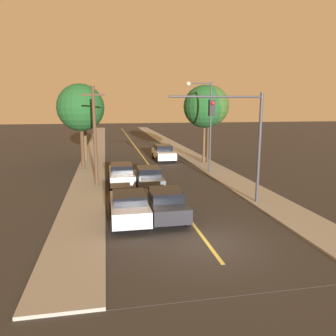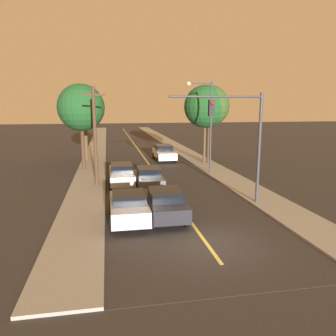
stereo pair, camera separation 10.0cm
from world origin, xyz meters
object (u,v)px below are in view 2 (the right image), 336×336
at_px(tree_right_near, 209,106).
at_px(tree_right_far, 205,107).
at_px(streetlamp_right, 205,115).
at_px(car_outer_lane_front, 129,206).
at_px(traffic_signal_mast, 240,129).
at_px(car_far_oncoming, 164,153).
at_px(car_near_lane_second, 149,177).
at_px(tree_left_near, 81,108).
at_px(tree_left_far, 84,112).
at_px(car_outer_lane_second, 122,174).
at_px(utility_pole_left, 95,134).
at_px(car_near_lane_front, 165,203).

bearing_deg(tree_right_near, tree_right_far, -165.09).
bearing_deg(streetlamp_right, car_outer_lane_front, -123.59).
bearing_deg(traffic_signal_mast, car_far_oncoming, 95.10).
xyz_separation_m(car_near_lane_second, traffic_signal_mast, (4.62, -5.17, 3.74)).
relative_size(tree_left_near, tree_left_far, 1.13).
height_order(car_outer_lane_second, tree_right_far, tree_right_far).
relative_size(utility_pole_left, tree_left_near, 0.92).
distance_m(tree_left_far, tree_right_far, 12.67).
distance_m(traffic_signal_mast, tree_left_near, 15.96).
height_order(car_far_oncoming, traffic_signal_mast, traffic_signal_mast).
bearing_deg(car_outer_lane_front, car_near_lane_second, 74.89).
bearing_deg(car_near_lane_front, streetlamp_right, 63.45).
xyz_separation_m(streetlamp_right, tree_right_near, (1.87, 4.97, 0.76)).
xyz_separation_m(tree_left_far, tree_right_near, (12.32, -4.22, 0.57)).
xyz_separation_m(utility_pole_left, tree_right_near, (10.88, 7.85, 1.98)).
bearing_deg(tree_right_far, traffic_signal_mast, -98.79).
bearing_deg(car_near_lane_second, car_outer_lane_second, 152.64).
bearing_deg(tree_right_far, tree_right_near, 14.91).
distance_m(car_near_lane_front, traffic_signal_mast, 6.12).
relative_size(car_far_oncoming, tree_left_far, 0.71).
distance_m(car_far_oncoming, tree_left_near, 10.31).
xyz_separation_m(tree_left_far, tree_right_far, (11.90, -4.33, 0.51)).
distance_m(car_near_lane_front, car_outer_lane_second, 7.98).
height_order(streetlamp_right, tree_left_near, streetlamp_right).
relative_size(streetlamp_right, tree_left_far, 1.13).
xyz_separation_m(car_outer_lane_front, tree_left_far, (-3.24, 20.04, 4.38)).
bearing_deg(tree_right_near, traffic_signal_mast, -100.42).
height_order(traffic_signal_mast, tree_left_near, tree_left_near).
relative_size(car_near_lane_front, car_outer_lane_front, 1.04).
height_order(car_near_lane_front, tree_left_near, tree_left_near).
xyz_separation_m(car_near_lane_front, car_near_lane_second, (0.00, 6.78, -0.06)).
height_order(streetlamp_right, utility_pole_left, streetlamp_right).
bearing_deg(car_near_lane_second, car_outer_lane_front, -105.11).
bearing_deg(car_far_oncoming, tree_right_far, 141.93).
xyz_separation_m(car_near_lane_second, tree_right_near, (7.20, 8.85, 5.00)).
bearing_deg(tree_right_far, car_outer_lane_second, -138.12).
distance_m(traffic_signal_mast, tree_left_far, 20.69).
bearing_deg(tree_left_near, tree_right_far, 6.00).
bearing_deg(car_near_lane_front, car_outer_lane_second, 103.66).
bearing_deg(car_far_oncoming, tree_left_near, 26.66).
xyz_separation_m(utility_pole_left, tree_left_near, (-1.35, 6.49, 1.83)).
bearing_deg(tree_right_far, tree_left_far, 159.99).
bearing_deg(tree_left_far, car_near_lane_second, -68.58).
height_order(car_near_lane_front, car_near_lane_second, car_near_lane_front).
distance_m(utility_pole_left, tree_left_far, 12.23).
xyz_separation_m(utility_pole_left, tree_left_far, (-1.44, 12.07, 1.41)).
relative_size(car_outer_lane_front, tree_right_near, 0.55).
relative_size(car_near_lane_second, streetlamp_right, 0.57).
bearing_deg(car_outer_lane_second, tree_left_near, 115.77).
bearing_deg(tree_right_near, car_near_lane_front, -114.73).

